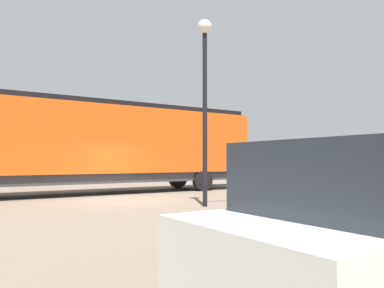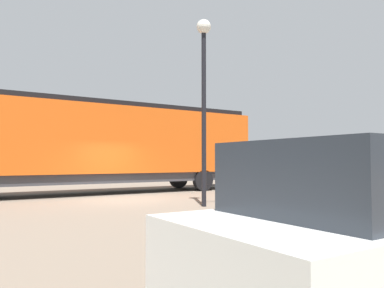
{
  "view_description": "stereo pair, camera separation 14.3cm",
  "coord_description": "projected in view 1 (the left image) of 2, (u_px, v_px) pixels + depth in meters",
  "views": [
    {
      "loc": [
        14.22,
        -5.93,
        1.57
      ],
      "look_at": [
        -0.32,
        3.46,
        2.36
      ],
      "focal_mm": 34.81,
      "sensor_mm": 36.0,
      "label": 1
    },
    {
      "loc": [
        14.3,
        -5.81,
        1.57
      ],
      "look_at": [
        -0.32,
        3.46,
        2.36
      ],
      "focal_mm": 34.81,
      "sensor_mm": 36.0,
      "label": 2
    }
  ],
  "objects": [
    {
      "name": "ground_plane",
      "position": [
        125.0,
        200.0,
        15.07
      ],
      "size": [
        120.0,
        120.0,
        0.0
      ],
      "primitive_type": "plane",
      "color": "#756656"
    },
    {
      "name": "locomotive",
      "position": [
        108.0,
        143.0,
        18.13
      ],
      "size": [
        2.85,
        16.73,
        4.39
      ],
      "color": "#D15114",
      "rests_on": "ground_plane"
    },
    {
      "name": "parked_car_white",
      "position": [
        382.0,
        231.0,
        3.62
      ],
      "size": [
        1.94,
        4.04,
        1.74
      ],
      "color": "silver",
      "rests_on": "ground_plane"
    },
    {
      "name": "lamp_post",
      "position": [
        205.0,
        76.0,
        13.04
      ],
      "size": [
        0.51,
        0.51,
        6.56
      ],
      "color": "black",
      "rests_on": "ground_plane"
    },
    {
      "name": "platform_fence",
      "position": [
        310.0,
        178.0,
        17.04
      ],
      "size": [
        0.05,
        11.95,
        1.2
      ],
      "color": "black",
      "rests_on": "ground_plane"
    }
  ]
}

